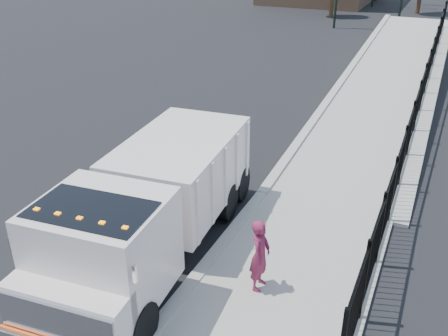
% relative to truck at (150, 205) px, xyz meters
% --- Properties ---
extents(ground, '(120.00, 120.00, 0.00)m').
position_rel_truck_xyz_m(ground, '(1.32, -0.14, -1.47)').
color(ground, black).
rests_on(ground, ground).
extents(curb, '(0.30, 12.00, 0.16)m').
position_rel_truck_xyz_m(curb, '(1.32, -2.14, -1.39)').
color(curb, '#ADAAA3').
rests_on(curb, ground).
extents(ramp, '(3.95, 24.06, 3.19)m').
position_rel_truck_xyz_m(ramp, '(3.45, 15.86, -1.47)').
color(ramp, '#9E998E').
rests_on(ramp, ground).
extents(iron_fence, '(0.10, 28.00, 1.80)m').
position_rel_truck_xyz_m(iron_fence, '(4.87, 11.86, -0.57)').
color(iron_fence, black).
rests_on(iron_fence, ground).
extents(truck, '(3.07, 7.79, 2.61)m').
position_rel_truck_xyz_m(truck, '(0.00, 0.00, 0.00)').
color(truck, black).
rests_on(truck, ground).
extents(worker, '(0.41, 0.61, 1.65)m').
position_rel_truck_xyz_m(worker, '(2.72, -0.09, -0.52)').
color(worker, maroon).
rests_on(worker, sidewalk).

